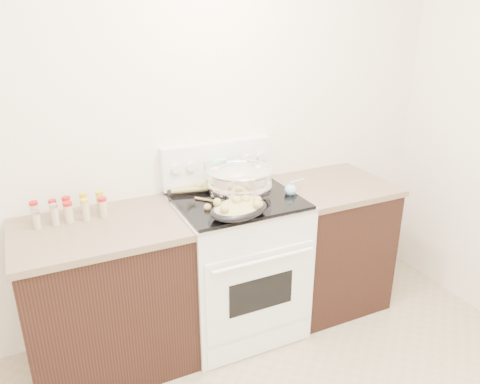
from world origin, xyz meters
TOP-DOWN VIEW (x-y plane):
  - room_shell at (0.00, 0.00)m, footprint 4.10×3.60m
  - counter_left at (-0.48, 1.43)m, footprint 0.93×0.67m
  - counter_right at (1.08, 1.43)m, footprint 0.73×0.67m
  - kitchen_range at (0.35, 1.42)m, footprint 0.78×0.73m
  - mixing_bowl at (0.37, 1.43)m, footprint 0.49×0.49m
  - roasting_pan at (0.25, 1.17)m, footprint 0.42×0.35m
  - baking_sheet at (0.21, 1.70)m, footprint 0.46×0.37m
  - wooden_spoon at (0.15, 1.36)m, footprint 0.18×0.20m
  - blue_ladle at (0.69, 1.34)m, footprint 0.23×0.18m
  - spice_jars at (-0.60, 1.58)m, footprint 0.40×0.14m

SIDE VIEW (x-z plane):
  - counter_left at x=-0.48m, z-range 0.00..0.92m
  - counter_right at x=1.08m, z-range 0.00..0.92m
  - kitchen_range at x=0.35m, z-range -0.12..1.10m
  - wooden_spoon at x=0.15m, z-range 0.93..0.98m
  - baking_sheet at x=0.21m, z-range 0.93..0.99m
  - blue_ladle at x=0.69m, z-range 0.93..1.02m
  - spice_jars at x=-0.60m, z-range 0.92..1.05m
  - roasting_pan at x=0.25m, z-range 0.93..1.05m
  - mixing_bowl at x=0.37m, z-range 0.92..1.16m
  - room_shell at x=0.00m, z-range 0.33..3.08m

